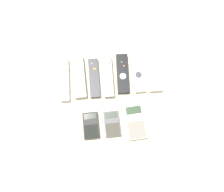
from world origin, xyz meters
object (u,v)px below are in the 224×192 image
object	(u,v)px
remote_4	(123,74)
calculator_2	(135,122)
remote_3	(108,77)
remote_1	(79,77)
remote_5	(138,75)
remote_0	(65,80)
calculator_0	(91,125)
remote_2	(94,78)
remote_6	(154,72)
calculator_1	(112,124)

from	to	relation	value
remote_4	calculator_2	world-z (taller)	remote_4
remote_3	remote_4	distance (m)	0.07
remote_1	remote_5	distance (m)	0.28
remote_3	remote_5	world-z (taller)	same
remote_0	calculator_0	bearing A→B (deg)	-63.28
remote_1	calculator_0	xyz separation A→B (m)	(0.04, -0.23, -0.00)
remote_2	remote_5	world-z (taller)	remote_5
remote_1	remote_4	distance (m)	0.21
remote_1	calculator_2	bearing A→B (deg)	-46.24
remote_1	calculator_0	world-z (taller)	remote_1
remote_0	remote_5	world-z (taller)	same
remote_2	remote_4	distance (m)	0.14
calculator_2	remote_6	bearing A→B (deg)	60.32
remote_0	remote_5	size ratio (longest dim) A/B	1.20
remote_6	calculator_1	bearing A→B (deg)	-133.31
remote_4	remote_2	bearing A→B (deg)	-173.09
calculator_0	calculator_1	world-z (taller)	calculator_0
remote_2	calculator_1	world-z (taller)	remote_2
remote_0	calculator_1	distance (m)	0.30
remote_4	calculator_1	world-z (taller)	remote_4
remote_3	remote_5	bearing A→B (deg)	-0.14
remote_0	remote_4	xyz separation A→B (m)	(0.27, 0.01, -0.00)
remote_5	calculator_0	xyz separation A→B (m)	(-0.23, -0.22, -0.00)
remote_1	remote_3	xyz separation A→B (m)	(0.14, -0.01, -0.00)
remote_4	remote_5	bearing A→B (deg)	-6.99
calculator_0	calculator_2	bearing A→B (deg)	-1.55
remote_4	calculator_1	size ratio (longest dim) A/B	1.68
remote_2	remote_4	bearing A→B (deg)	4.16
calculator_0	calculator_2	world-z (taller)	same
calculator_0	remote_0	bearing A→B (deg)	114.96
remote_6	calculator_0	bearing A→B (deg)	-143.62
remote_0	remote_5	xyz separation A→B (m)	(0.35, -0.00, 0.00)
remote_0	remote_1	xyz separation A→B (m)	(0.07, 0.01, 0.00)
remote_2	remote_3	world-z (taller)	remote_3
remote_3	calculator_1	size ratio (longest dim) A/B	1.70
calculator_1	calculator_2	world-z (taller)	calculator_2
remote_5	calculator_2	distance (m)	0.22
remote_6	calculator_2	distance (m)	0.26
remote_3	remote_2	bearing A→B (deg)	179.89
remote_0	calculator_1	xyz separation A→B (m)	(0.21, -0.22, -0.00)
remote_2	remote_6	bearing A→B (deg)	1.09
remote_2	remote_6	world-z (taller)	remote_6
remote_6	remote_4	bearing A→B (deg)	178.62
remote_2	remote_6	size ratio (longest dim) A/B	0.98
remote_3	remote_0	bearing A→B (deg)	179.85
remote_0	calculator_0	world-z (taller)	remote_0
remote_4	calculator_0	world-z (taller)	remote_4
remote_1	calculator_2	xyz separation A→B (m)	(0.24, -0.23, -0.00)
remote_0	remote_6	distance (m)	0.42
remote_3	calculator_1	bearing A→B (deg)	-89.54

